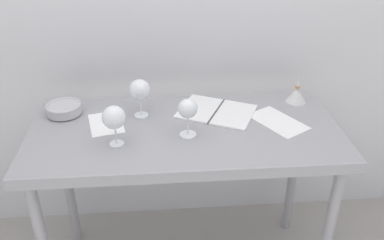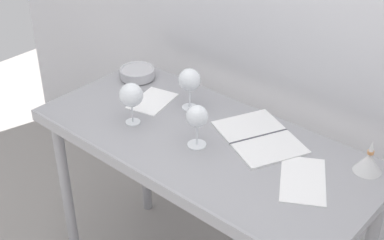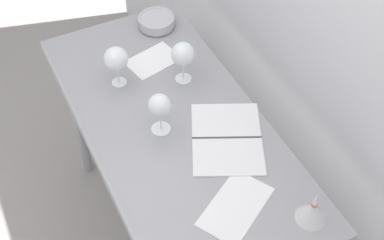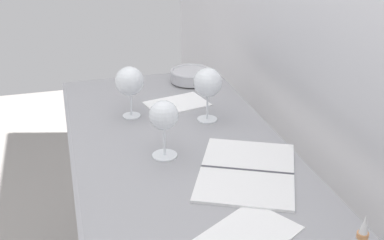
{
  "view_description": "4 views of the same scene",
  "coord_description": "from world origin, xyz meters",
  "views": [
    {
      "loc": [
        -0.09,
        -1.58,
        1.84
      ],
      "look_at": [
        0.03,
        -0.05,
        0.97
      ],
      "focal_mm": 38.04,
      "sensor_mm": 36.0,
      "label": 1
    },
    {
      "loc": [
        1.13,
        -1.37,
        2.09
      ],
      "look_at": [
        -0.05,
        -0.03,
        0.97
      ],
      "focal_mm": 50.31,
      "sensor_mm": 36.0,
      "label": 2
    },
    {
      "loc": [
        1.24,
        -0.54,
        2.41
      ],
      "look_at": [
        0.07,
        0.04,
        0.97
      ],
      "focal_mm": 49.67,
      "sensor_mm": 36.0,
      "label": 3
    },
    {
      "loc": [
        1.26,
        -0.32,
        1.61
      ],
      "look_at": [
        -0.01,
        0.03,
        1.0
      ],
      "focal_mm": 46.33,
      "sensor_mm": 36.0,
      "label": 4
    }
  ],
  "objects": [
    {
      "name": "wine_glass_near_left",
      "position": [
        -0.3,
        -0.11,
        1.03
      ],
      "size": [
        0.1,
        0.1,
        0.18
      ],
      "color": "white",
      "rests_on": "steel_counter"
    },
    {
      "name": "steel_counter",
      "position": [
        0.0,
        -0.01,
        0.79
      ],
      "size": [
        1.4,
        0.65,
        0.9
      ],
      "color": "#929297",
      "rests_on": "ground_plane"
    },
    {
      "name": "wine_glass_far_left",
      "position": [
        -0.2,
        0.13,
        1.03
      ],
      "size": [
        0.1,
        0.1,
        0.18
      ],
      "color": "white",
      "rests_on": "steel_counter"
    },
    {
      "name": "tasting_sheet_upper",
      "position": [
        0.43,
        0.02,
        0.9
      ],
      "size": [
        0.27,
        0.31,
        0.0
      ],
      "primitive_type": "cube",
      "rotation": [
        0.0,
        0.0,
        0.54
      ],
      "color": "white",
      "rests_on": "steel_counter"
    },
    {
      "name": "back_wall",
      "position": [
        0.0,
        0.49,
        1.3
      ],
      "size": [
        3.8,
        0.04,
        2.6
      ],
      "primitive_type": "cube",
      "color": "silver",
      "rests_on": "ground_plane"
    },
    {
      "name": "open_notebook",
      "position": [
        0.16,
        0.14,
        0.9
      ],
      "size": [
        0.42,
        0.38,
        0.01
      ],
      "rotation": [
        0.0,
        0.0,
        -0.44
      ],
      "color": "white",
      "rests_on": "steel_counter"
    },
    {
      "name": "wine_glass_near_center",
      "position": [
        0.01,
        -0.06,
        1.03
      ],
      "size": [
        0.08,
        0.08,
        0.17
      ],
      "color": "white",
      "rests_on": "steel_counter"
    },
    {
      "name": "tasting_sheet_lower",
      "position": [
        -0.36,
        0.07,
        0.9
      ],
      "size": [
        0.19,
        0.24,
        0.0
      ],
      "primitive_type": "cube",
      "rotation": [
        0.0,
        0.0,
        0.23
      ],
      "color": "white",
      "rests_on": "steel_counter"
    },
    {
      "name": "tasting_bowl",
      "position": [
        -0.57,
        0.18,
        0.93
      ],
      "size": [
        0.17,
        0.17,
        0.05
      ],
      "color": "#DBCC66",
      "rests_on": "steel_counter"
    }
  ]
}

